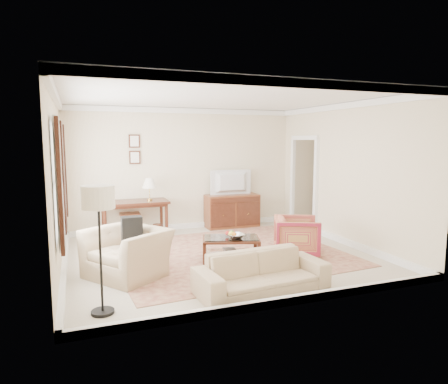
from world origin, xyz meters
TOP-DOWN VIEW (x-y plane):
  - room_shell at (0.00, 0.00)m, footprint 5.51×5.01m
  - annex_bedroom at (4.49, 1.15)m, footprint 3.00×2.70m
  - window_front at (-2.70, -0.70)m, footprint 0.12×1.56m
  - window_rear at (-2.70, 0.90)m, footprint 0.12×1.56m
  - doorway at (2.71, 1.50)m, footprint 0.10×1.12m
  - rug at (0.16, 0.04)m, footprint 4.42×3.86m
  - writing_desk at (-1.28, 2.03)m, footprint 1.47×0.74m
  - desk_chair at (-1.35, 2.38)m, footprint 0.53×0.53m
  - desk_lamp at (-0.93, 2.03)m, footprint 0.32×0.32m
  - framed_prints at (-1.18, 2.47)m, footprint 0.25×0.04m
  - sideboard at (1.12, 2.22)m, footprint 1.32×0.51m
  - tv at (1.12, 2.20)m, footprint 1.00×0.57m
  - coffee_table at (0.08, -0.37)m, footprint 1.13×0.86m
  - fruit_bowl at (0.14, -0.46)m, footprint 0.42×0.42m
  - book_a at (-0.00, -0.24)m, footprint 0.28×0.07m
  - book_b at (0.25, -0.50)m, footprint 0.18×0.25m
  - striped_armchair at (1.34, -0.52)m, footprint 0.99×1.02m
  - club_armchair at (-1.75, -0.58)m, footprint 1.29×1.38m
  - backpack at (-1.66, -0.48)m, footprint 0.34×0.39m
  - sofa at (-0.05, -1.91)m, footprint 1.94×0.71m
  - floor_lamp at (-2.22, -1.88)m, footprint 0.40×0.40m

SIDE VIEW (x-z plane):
  - rug at x=0.16m, z-range 0.00..0.01m
  - book_b at x=0.25m, z-range -0.03..0.35m
  - book_a at x=0.00m, z-range -0.02..0.36m
  - coffee_table at x=0.08m, z-range 0.11..0.53m
  - annex_bedroom at x=4.49m, z-range -1.11..1.79m
  - sofa at x=-0.05m, z-range 0.00..0.74m
  - striped_armchair at x=1.34m, z-range 0.00..0.81m
  - sideboard at x=1.12m, z-range 0.00..0.81m
  - fruit_bowl at x=0.14m, z-range 0.43..0.53m
  - club_armchair at x=-1.75m, z-range 0.00..1.02m
  - desk_chair at x=-1.35m, z-range 0.00..1.05m
  - writing_desk at x=-1.28m, z-range 0.29..1.10m
  - backpack at x=-1.66m, z-range 0.56..0.96m
  - desk_lamp at x=-0.93m, z-range 0.80..1.30m
  - doorway at x=2.71m, z-range -0.05..2.20m
  - tv at x=1.12m, z-range 1.24..1.37m
  - floor_lamp at x=-2.22m, z-range 0.55..2.15m
  - window_front at x=-2.70m, z-range 0.65..2.45m
  - window_rear at x=-2.70m, z-range 0.65..2.45m
  - framed_prints at x=-1.18m, z-range 1.60..2.28m
  - room_shell at x=0.00m, z-range 1.02..3.93m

